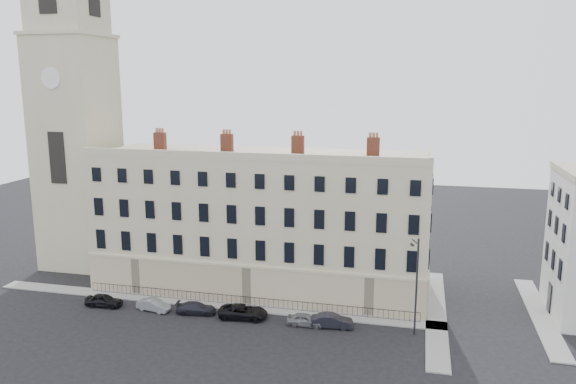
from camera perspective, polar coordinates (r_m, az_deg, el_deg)
name	(u,v)px	position (r m, az deg, el deg)	size (l,w,h in m)	color
ground	(290,335)	(52.71, 0.22, -14.32)	(160.00, 160.00, 0.00)	black
terrace	(263,220)	(62.53, -2.58, -2.88)	(36.22, 12.22, 17.00)	#C3B791
church_tower	(75,115)	(72.95, -20.82, 7.32)	(8.00, 8.13, 44.00)	#C3B791
pavement_terrace	(207,304)	(59.85, -8.19, -11.15)	(48.00, 2.00, 0.12)	gray
pavement_east_return	(436,313)	(58.87, 14.78, -11.81)	(2.00, 24.00, 0.12)	gray
pavement_adjacent	(540,315)	(61.88, 24.22, -11.30)	(2.00, 20.00, 0.12)	gray
railings	(245,301)	(58.73, -4.36, -10.99)	(35.00, 0.04, 0.96)	black
car_a	(104,300)	(61.47, -18.20, -10.41)	(1.53, 3.81, 1.30)	black
car_b	(154,305)	(59.10, -13.48, -11.10)	(1.24, 3.54, 1.17)	gray
car_c	(196,308)	(57.56, -9.31, -11.56)	(1.62, 3.98, 1.16)	#20212B
car_d	(243,312)	(55.97, -4.57, -12.03)	(2.21, 4.78, 1.33)	black
car_e	(305,320)	(54.30, 1.77, -12.84)	(1.40, 3.49, 1.19)	slate
car_f	(332,321)	(54.06, 4.49, -12.92)	(1.37, 3.92, 1.29)	black
streetlamp	(416,283)	(52.01, 12.89, -8.96)	(0.82, 1.89, 9.09)	#2F3034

